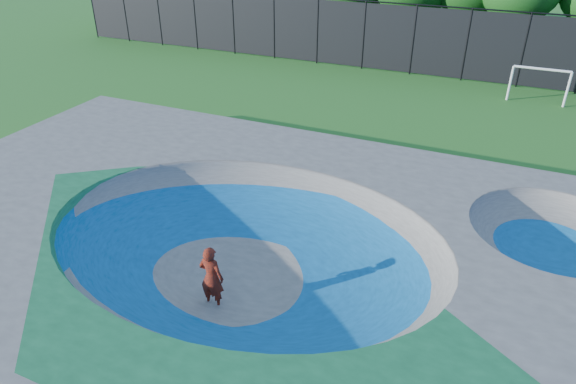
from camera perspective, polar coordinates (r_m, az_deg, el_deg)
name	(u,v)px	position (r m, az deg, el deg)	size (l,w,h in m)	color
ground	(246,275)	(14.48, -4.66, -9.22)	(120.00, 120.00, 0.00)	#24651C
skate_deck	(245,253)	(14.02, -4.78, -6.82)	(22.00, 14.00, 1.50)	gray
skater	(212,277)	(13.07, -8.49, -9.37)	(0.66, 0.43, 1.80)	#B4270E
skateboard	(214,304)	(13.63, -8.22, -12.23)	(0.78, 0.22, 0.05)	black
soccer_goal	(540,79)	(29.36, 26.22, 11.20)	(2.80, 0.12, 1.85)	white
fence	(413,39)	(32.09, 13.77, 16.20)	(48.09, 0.09, 4.04)	black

